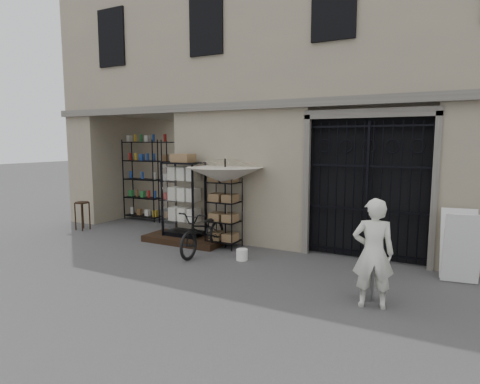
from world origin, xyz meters
The scene contains 15 objects.
ground centered at (0.00, 0.00, 0.00)m, with size 80.00×80.00×0.00m, color #262629.
main_building centered at (0.00, 4.00, 4.50)m, with size 14.00×4.00×9.00m, color gray.
shop_recess centered at (-4.50, 2.80, 1.50)m, with size 3.00×1.70×3.00m, color black.
shop_shelving centered at (-4.55, 3.30, 1.25)m, with size 2.70×0.50×2.50m, color black.
iron_gate centered at (1.75, 2.28, 1.50)m, with size 2.50×0.21×3.00m.
step_platform centered at (-2.40, 1.55, 0.07)m, with size 2.00×0.90×0.15m, color black.
display_cabinet centered at (-2.48, 1.64, 0.96)m, with size 0.93×0.61×1.95m.
wire_rack centered at (-1.35, 1.63, 0.79)m, with size 0.77×0.59×1.62m.
market_umbrella centered at (-1.28, 1.59, 1.78)m, with size 1.71×1.74×2.48m.
white_bucket centered at (-0.49, 0.90, 0.11)m, with size 0.24×0.24×0.23m, color white.
bicycle centered at (-1.47, 0.98, 0.00)m, with size 0.64×0.96×1.83m, color black.
wooden_stool centered at (-5.75, 1.37, 0.41)m, with size 0.48×0.48×0.78m.
steel_bollard centered at (2.22, -0.06, 0.45)m, with size 0.16×0.16×0.90m, color slate.
shopkeeper centered at (2.31, -0.29, 0.00)m, with size 0.60×1.64×0.39m, color silver.
easel_sign centered at (3.47, 1.51, 0.64)m, with size 0.68×0.75×1.24m.
Camera 1 is at (3.26, -6.25, 2.45)m, focal length 30.00 mm.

